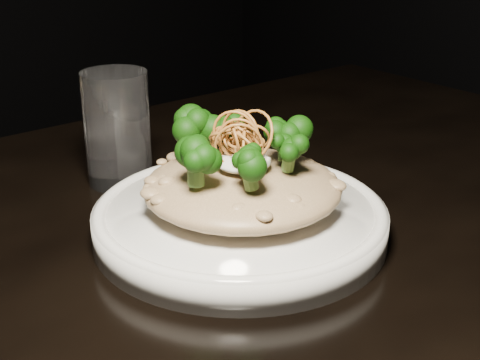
% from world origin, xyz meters
% --- Properties ---
extents(table, '(1.10, 0.80, 0.75)m').
position_xyz_m(table, '(0.00, 0.00, 0.67)').
color(table, black).
rests_on(table, ground).
extents(plate, '(0.27, 0.27, 0.03)m').
position_xyz_m(plate, '(-0.05, -0.01, 0.76)').
color(plate, white).
rests_on(plate, table).
extents(risotto, '(0.18, 0.18, 0.04)m').
position_xyz_m(risotto, '(-0.05, -0.01, 0.80)').
color(risotto, brown).
rests_on(risotto, plate).
extents(broccoli, '(0.11, 0.11, 0.04)m').
position_xyz_m(broccoli, '(-0.05, -0.01, 0.84)').
color(broccoli, black).
rests_on(broccoli, risotto).
extents(cheese, '(0.05, 0.05, 0.01)m').
position_xyz_m(cheese, '(-0.05, -0.01, 0.82)').
color(cheese, silver).
rests_on(cheese, risotto).
extents(shallots, '(0.05, 0.05, 0.03)m').
position_xyz_m(shallots, '(-0.05, -0.01, 0.85)').
color(shallots, '#92511E').
rests_on(shallots, cheese).
extents(drinking_glass, '(0.08, 0.08, 0.12)m').
position_xyz_m(drinking_glass, '(-0.07, 0.17, 0.81)').
color(drinking_glass, white).
rests_on(drinking_glass, table).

